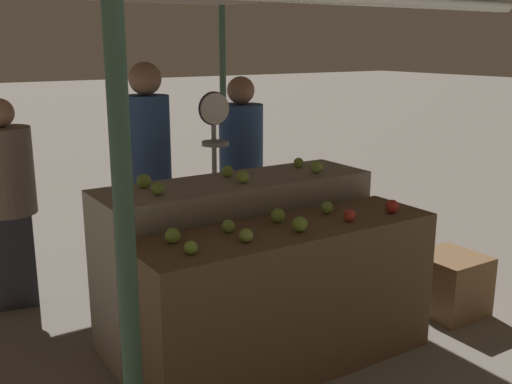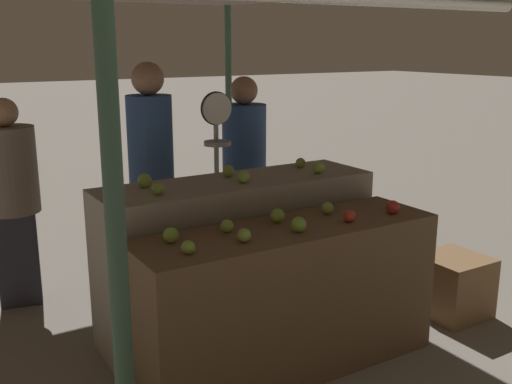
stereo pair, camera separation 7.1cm
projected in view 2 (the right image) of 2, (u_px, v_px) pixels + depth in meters
The scene contains 23 objects.
ground_plane at pixel (287, 366), 3.67m from camera, with size 60.00×60.00×0.00m, color gray.
display_counter_front at pixel (288, 299), 3.56m from camera, with size 1.87×0.55×0.89m, color brown.
display_counter_back at pixel (238, 256), 4.04m from camera, with size 1.87×0.55×1.05m, color gray.
apple_front_0 at pixel (188, 247), 3.00m from camera, with size 0.07×0.07×0.07m, color #84AD3D.
apple_front_1 at pixel (244, 235), 3.18m from camera, with size 0.08×0.08×0.08m, color #8EB247.
apple_front_2 at pixel (299, 225), 3.35m from camera, with size 0.09×0.09×0.09m, color #7AA338.
apple_front_3 at pixel (349, 216), 3.54m from camera, with size 0.08×0.08×0.08m, color red.
apple_front_4 at pixel (393, 207), 3.71m from camera, with size 0.09×0.09×0.09m, color #B72D23.
apple_front_5 at pixel (171, 235), 3.17m from camera, with size 0.08×0.08×0.08m, color #84AD3D.
apple_front_6 at pixel (227, 226), 3.35m from camera, with size 0.07×0.07×0.07m, color #8EB247.
apple_front_7 at pixel (277, 216), 3.53m from camera, with size 0.09×0.09×0.09m, color #84AD3D.
apple_front_8 at pixel (327, 208), 3.71m from camera, with size 0.08×0.08×0.08m, color #8EB247.
apple_back_0 at pixel (158, 189), 3.52m from camera, with size 0.08×0.08×0.08m, color #7AA338.
apple_back_1 at pixel (243, 177), 3.81m from camera, with size 0.08×0.08×0.08m, color #8EB247.
apple_back_2 at pixel (318, 167), 4.10m from camera, with size 0.08×0.08×0.08m, color #8EB247.
apple_back_3 at pixel (145, 181), 3.70m from camera, with size 0.09×0.09×0.09m, color #84AD3D.
apple_back_4 at pixel (229, 171), 4.00m from camera, with size 0.08×0.08×0.08m, color #8EB247.
apple_back_5 at pixel (301, 163), 4.29m from camera, with size 0.07×0.07×0.07m, color #8EB247.
produce_scale at pixel (217, 153), 4.40m from camera, with size 0.24×0.20×1.59m.
person_vendor_at_scale at pixel (244, 164), 4.87m from camera, with size 0.44×0.44×1.67m.
person_customer_left at pixel (11, 190), 4.35m from camera, with size 0.46×0.46×1.55m.
person_customer_right at pixel (151, 164), 4.42m from camera, with size 0.44×0.44×1.80m.
wooden_crate_side at pixel (453, 286), 4.33m from camera, with size 0.44×0.44×0.44m, color olive.
Camera 2 is at (-1.89, -2.72, 1.92)m, focal length 42.00 mm.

